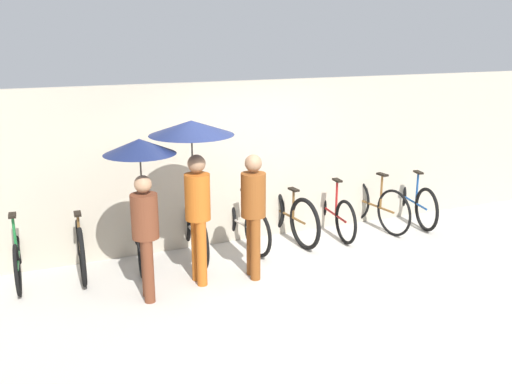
{
  "coord_description": "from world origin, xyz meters",
  "views": [
    {
      "loc": [
        -2.92,
        -5.89,
        3.15
      ],
      "look_at": [
        0.0,
        1.06,
        1.0
      ],
      "focal_mm": 40.0,
      "sensor_mm": 36.0,
      "label": 1
    }
  ],
  "objects_px": {
    "parked_bicycle_1": "(80,243)",
    "parked_bicycle_7": "(373,204)",
    "parked_bicycle_6": "(331,211)",
    "parked_bicycle_8": "(410,199)",
    "parked_bicycle_2": "(138,236)",
    "pedestrian_leading": "(142,181)",
    "pedestrian_center": "(194,155)",
    "parked_bicycle_4": "(240,222)",
    "parked_bicycle_5": "(287,214)",
    "parked_bicycle_3": "(192,229)",
    "parked_bicycle_0": "(18,254)",
    "pedestrian_trailing": "(253,207)"
  },
  "relations": [
    {
      "from": "parked_bicycle_7",
      "to": "parked_bicycle_8",
      "type": "distance_m",
      "value": 0.78
    },
    {
      "from": "parked_bicycle_3",
      "to": "parked_bicycle_4",
      "type": "height_order",
      "value": "parked_bicycle_3"
    },
    {
      "from": "parked_bicycle_0",
      "to": "parked_bicycle_8",
      "type": "distance_m",
      "value": 6.21
    },
    {
      "from": "parked_bicycle_2",
      "to": "parked_bicycle_6",
      "type": "bearing_deg",
      "value": -82.49
    },
    {
      "from": "parked_bicycle_4",
      "to": "pedestrian_center",
      "type": "xyz_separation_m",
      "value": [
        -0.97,
        -0.94,
        1.29
      ]
    },
    {
      "from": "pedestrian_center",
      "to": "parked_bicycle_5",
      "type": "bearing_deg",
      "value": 23.92
    },
    {
      "from": "parked_bicycle_5",
      "to": "pedestrian_leading",
      "type": "distance_m",
      "value": 2.9
    },
    {
      "from": "parked_bicycle_3",
      "to": "parked_bicycle_4",
      "type": "relative_size",
      "value": 1.07
    },
    {
      "from": "parked_bicycle_0",
      "to": "parked_bicycle_7",
      "type": "xyz_separation_m",
      "value": [
        5.43,
        -0.04,
        0.04
      ]
    },
    {
      "from": "parked_bicycle_3",
      "to": "parked_bicycle_8",
      "type": "bearing_deg",
      "value": -85.49
    },
    {
      "from": "parked_bicycle_5",
      "to": "pedestrian_trailing",
      "type": "bearing_deg",
      "value": 131.34
    },
    {
      "from": "parked_bicycle_8",
      "to": "pedestrian_leading",
      "type": "height_order",
      "value": "pedestrian_leading"
    },
    {
      "from": "parked_bicycle_3",
      "to": "pedestrian_center",
      "type": "bearing_deg",
      "value": 170.87
    },
    {
      "from": "parked_bicycle_4",
      "to": "parked_bicycle_0",
      "type": "bearing_deg",
      "value": 82.21
    },
    {
      "from": "parked_bicycle_5",
      "to": "pedestrian_trailing",
      "type": "relative_size",
      "value": 1.07
    },
    {
      "from": "parked_bicycle_0",
      "to": "parked_bicycle_2",
      "type": "relative_size",
      "value": 0.9
    },
    {
      "from": "parked_bicycle_5",
      "to": "parked_bicycle_6",
      "type": "xyz_separation_m",
      "value": [
        0.78,
        0.0,
        -0.04
      ]
    },
    {
      "from": "parked_bicycle_2",
      "to": "parked_bicycle_8",
      "type": "distance_m",
      "value": 4.66
    },
    {
      "from": "parked_bicycle_4",
      "to": "parked_bicycle_8",
      "type": "distance_m",
      "value": 3.11
    },
    {
      "from": "parked_bicycle_1",
      "to": "parked_bicycle_2",
      "type": "distance_m",
      "value": 0.78
    },
    {
      "from": "parked_bicycle_5",
      "to": "parked_bicycle_3",
      "type": "bearing_deg",
      "value": 86.29
    },
    {
      "from": "parked_bicycle_3",
      "to": "pedestrian_leading",
      "type": "xyz_separation_m",
      "value": [
        -0.89,
        -1.08,
        1.07
      ]
    },
    {
      "from": "parked_bicycle_3",
      "to": "pedestrian_center",
      "type": "distance_m",
      "value": 1.55
    },
    {
      "from": "parked_bicycle_1",
      "to": "parked_bicycle_5",
      "type": "height_order",
      "value": "parked_bicycle_5"
    },
    {
      "from": "parked_bicycle_1",
      "to": "parked_bicycle_3",
      "type": "height_order",
      "value": "parked_bicycle_1"
    },
    {
      "from": "parked_bicycle_1",
      "to": "parked_bicycle_7",
      "type": "height_order",
      "value": "parked_bicycle_1"
    },
    {
      "from": "parked_bicycle_5",
      "to": "pedestrian_center",
      "type": "height_order",
      "value": "pedestrian_center"
    },
    {
      "from": "parked_bicycle_7",
      "to": "pedestrian_trailing",
      "type": "distance_m",
      "value": 2.86
    },
    {
      "from": "parked_bicycle_5",
      "to": "parked_bicycle_8",
      "type": "bearing_deg",
      "value": -96.23
    },
    {
      "from": "parked_bicycle_4",
      "to": "parked_bicycle_6",
      "type": "xyz_separation_m",
      "value": [
        1.55,
        -0.01,
        -0.01
      ]
    },
    {
      "from": "pedestrian_center",
      "to": "pedestrian_trailing",
      "type": "relative_size",
      "value": 1.27
    },
    {
      "from": "parked_bicycle_4",
      "to": "parked_bicycle_7",
      "type": "relative_size",
      "value": 1.01
    },
    {
      "from": "parked_bicycle_7",
      "to": "pedestrian_center",
      "type": "distance_m",
      "value": 3.64
    },
    {
      "from": "parked_bicycle_5",
      "to": "pedestrian_trailing",
      "type": "xyz_separation_m",
      "value": [
        -1.03,
        -1.12,
        0.56
      ]
    },
    {
      "from": "parked_bicycle_1",
      "to": "parked_bicycle_7",
      "type": "relative_size",
      "value": 1.04
    },
    {
      "from": "parked_bicycle_3",
      "to": "parked_bicycle_6",
      "type": "relative_size",
      "value": 1.04
    },
    {
      "from": "pedestrian_leading",
      "to": "pedestrian_center",
      "type": "xyz_separation_m",
      "value": [
        0.69,
        0.22,
        0.2
      ]
    },
    {
      "from": "parked_bicycle_1",
      "to": "parked_bicycle_5",
      "type": "bearing_deg",
      "value": -86.77
    },
    {
      "from": "parked_bicycle_4",
      "to": "pedestrian_center",
      "type": "relative_size",
      "value": 0.82
    },
    {
      "from": "parked_bicycle_0",
      "to": "parked_bicycle_6",
      "type": "height_order",
      "value": "parked_bicycle_0"
    },
    {
      "from": "parked_bicycle_6",
      "to": "parked_bicycle_8",
      "type": "relative_size",
      "value": 0.99
    },
    {
      "from": "parked_bicycle_7",
      "to": "parked_bicycle_4",
      "type": "bearing_deg",
      "value": 81.29
    },
    {
      "from": "parked_bicycle_3",
      "to": "pedestrian_trailing",
      "type": "distance_m",
      "value": 1.31
    },
    {
      "from": "parked_bicycle_8",
      "to": "pedestrian_trailing",
      "type": "height_order",
      "value": "pedestrian_trailing"
    },
    {
      "from": "parked_bicycle_7",
      "to": "pedestrian_trailing",
      "type": "relative_size",
      "value": 1.03
    },
    {
      "from": "parked_bicycle_1",
      "to": "parked_bicycle_7",
      "type": "xyz_separation_m",
      "value": [
        4.66,
        -0.03,
        -0.0
      ]
    },
    {
      "from": "parked_bicycle_4",
      "to": "parked_bicycle_8",
      "type": "height_order",
      "value": "parked_bicycle_8"
    },
    {
      "from": "parked_bicycle_7",
      "to": "parked_bicycle_3",
      "type": "bearing_deg",
      "value": 82.97
    },
    {
      "from": "parked_bicycle_1",
      "to": "parked_bicycle_4",
      "type": "distance_m",
      "value": 2.33
    },
    {
      "from": "parked_bicycle_8",
      "to": "pedestrian_trailing",
      "type": "distance_m",
      "value": 3.59
    }
  ]
}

